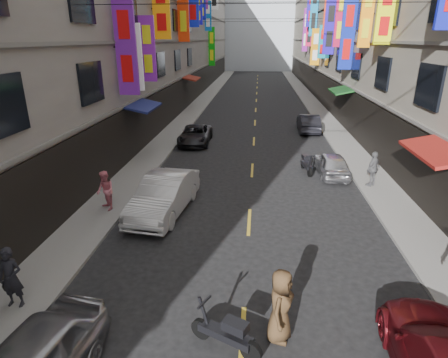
% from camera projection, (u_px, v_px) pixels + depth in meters
% --- Properties ---
extents(sidewalk_left, '(2.00, 90.00, 0.12)m').
position_uv_depth(sidewalk_left, '(195.00, 108.00, 37.17)').
color(sidewalk_left, slate).
rests_on(sidewalk_left, ground).
extents(sidewalk_right, '(2.00, 90.00, 0.12)m').
position_uv_depth(sidewalk_right, '(318.00, 110.00, 36.16)').
color(sidewalk_right, slate).
rests_on(sidewalk_right, ground).
extents(building_row_left, '(10.14, 90.00, 19.00)m').
position_uv_depth(building_row_left, '(128.00, 5.00, 34.35)').
color(building_row_left, gray).
rests_on(building_row_left, ground).
extents(building_row_right, '(10.14, 90.00, 19.00)m').
position_uv_depth(building_row_right, '(398.00, 3.00, 32.34)').
color(building_row_right, gray).
rests_on(building_row_right, ground).
extents(haze_block, '(18.00, 8.00, 22.00)m').
position_uv_depth(haze_block, '(260.00, 16.00, 79.41)').
color(haze_block, '#B4BDC9').
rests_on(haze_block, ground).
extents(shop_signage, '(14.00, 55.00, 12.09)m').
position_uv_depth(shop_signage, '(256.00, 2.00, 27.73)').
color(shop_signage, '#0F56B2').
rests_on(shop_signage, ground).
extents(street_awnings, '(13.99, 35.20, 0.41)m').
position_uv_depth(street_awnings, '(232.00, 107.00, 20.82)').
color(street_awnings, '#144E25').
rests_on(street_awnings, ground).
extents(lane_markings, '(0.12, 80.20, 0.01)m').
position_uv_depth(lane_markings, '(255.00, 116.00, 33.89)').
color(lane_markings, gold).
rests_on(lane_markings, ground).
extents(scooter_crossing, '(1.67, 0.92, 1.14)m').
position_uv_depth(scooter_crossing, '(227.00, 333.00, 8.29)').
color(scooter_crossing, black).
rests_on(scooter_crossing, ground).
extents(scooter_far_right, '(0.58, 1.80, 1.14)m').
position_uv_depth(scooter_far_right, '(306.00, 164.00, 19.48)').
color(scooter_far_right, black).
rests_on(scooter_far_right, ground).
extents(car_left_mid, '(2.18, 4.82, 1.53)m').
position_uv_depth(car_left_mid, '(164.00, 195.00, 14.81)').
color(car_left_mid, silver).
rests_on(car_left_mid, ground).
extents(car_left_far, '(1.98, 4.21, 1.16)m').
position_uv_depth(car_left_far, '(195.00, 135.00, 24.80)').
color(car_left_far, black).
rests_on(car_left_far, ground).
extents(car_right_mid, '(1.55, 3.59, 1.21)m').
position_uv_depth(car_right_mid, '(331.00, 164.00, 18.99)').
color(car_right_mid, '#B6B6BB').
rests_on(car_right_mid, ground).
extents(car_right_far, '(1.43, 4.04, 1.33)m').
position_uv_depth(car_right_far, '(308.00, 123.00, 27.92)').
color(car_right_far, '#24242C').
rests_on(car_right_far, ground).
extents(pedestrian_lnear, '(0.62, 0.57, 1.65)m').
position_uv_depth(pedestrian_lnear, '(11.00, 278.00, 9.39)').
color(pedestrian_lnear, black).
rests_on(pedestrian_lnear, sidewalk_left).
extents(pedestrian_lfar, '(0.93, 0.94, 1.61)m').
position_uv_depth(pedestrian_lfar, '(105.00, 191.00, 14.80)').
color(pedestrian_lfar, pink).
rests_on(pedestrian_lfar, sidewalk_left).
extents(pedestrian_rfar, '(1.08, 1.07, 1.66)m').
position_uv_depth(pedestrian_rfar, '(373.00, 169.00, 17.21)').
color(pedestrian_rfar, '#5A595C').
rests_on(pedestrian_rfar, sidewalk_right).
extents(pedestrian_crossing, '(0.84, 1.03, 1.82)m').
position_uv_depth(pedestrian_crossing, '(281.00, 306.00, 8.46)').
color(pedestrian_crossing, '#44301B').
rests_on(pedestrian_crossing, ground).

